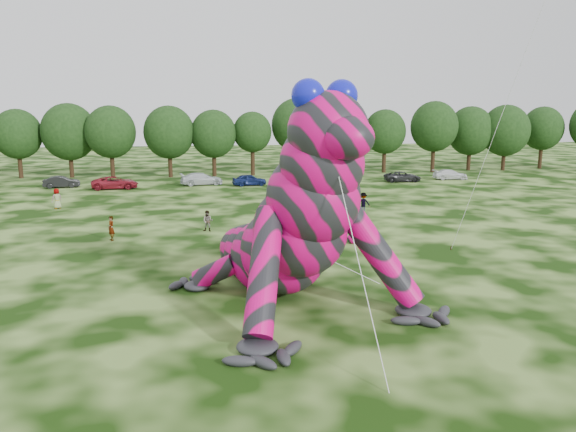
# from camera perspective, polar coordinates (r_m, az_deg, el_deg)

# --- Properties ---
(ground) EXTENTS (240.00, 240.00, 0.00)m
(ground) POSITION_cam_1_polar(r_m,az_deg,el_deg) (22.62, 7.24, -13.14)
(ground) COLOR #16330A
(ground) RESTS_ON ground
(inflatable_gecko) EXTENTS (23.81, 25.69, 10.40)m
(inflatable_gecko) POSITION_cam_1_polar(r_m,az_deg,el_deg) (28.03, -1.96, 2.74)
(inflatable_gecko) COLOR #D10468
(inflatable_gecko) RESTS_ON ground
(flying_kite) EXTENTS (3.67, 4.87, 16.97)m
(flying_kite) POSITION_cam_1_polar(r_m,az_deg,el_deg) (35.47, 24.56, 19.10)
(flying_kite) COLOR #BA3817
(flying_kite) RESTS_ON ground
(tree_4) EXTENTS (6.22, 5.60, 9.06)m
(tree_4) POSITION_cam_1_polar(r_m,az_deg,el_deg) (82.19, -25.72, 6.63)
(tree_4) COLOR black
(tree_4) RESTS_ON ground
(tree_5) EXTENTS (7.16, 6.44, 9.80)m
(tree_5) POSITION_cam_1_polar(r_m,az_deg,el_deg) (80.25, -21.31, 7.15)
(tree_5) COLOR black
(tree_5) RESTS_ON ground
(tree_6) EXTENTS (6.52, 5.86, 9.49)m
(tree_6) POSITION_cam_1_polar(r_m,az_deg,el_deg) (77.52, -17.53, 7.17)
(tree_6) COLOR black
(tree_6) RESTS_ON ground
(tree_7) EXTENTS (6.68, 6.01, 9.48)m
(tree_7) POSITION_cam_1_polar(r_m,az_deg,el_deg) (76.86, -11.96, 7.40)
(tree_7) COLOR black
(tree_7) RESTS_ON ground
(tree_8) EXTENTS (6.14, 5.53, 8.94)m
(tree_8) POSITION_cam_1_polar(r_m,az_deg,el_deg) (76.96, -7.55, 7.35)
(tree_8) COLOR black
(tree_8) RESTS_ON ground
(tree_9) EXTENTS (5.27, 4.74, 8.68)m
(tree_9) POSITION_cam_1_polar(r_m,az_deg,el_deg) (77.62, -3.62, 7.36)
(tree_9) COLOR black
(tree_9) RESTS_ON ground
(tree_10) EXTENTS (7.09, 6.38, 10.50)m
(tree_10) POSITION_cam_1_polar(r_m,az_deg,el_deg) (79.60, 0.88, 8.12)
(tree_10) COLOR black
(tree_10) RESTS_ON ground
(tree_11) EXTENTS (7.01, 6.31, 10.07)m
(tree_11) POSITION_cam_1_polar(r_m,az_deg,el_deg) (80.55, 5.45, 7.96)
(tree_11) COLOR black
(tree_11) RESTS_ON ground
(tree_12) EXTENTS (5.99, 5.39, 8.97)m
(tree_12) POSITION_cam_1_polar(r_m,az_deg,el_deg) (81.89, 9.79, 7.51)
(tree_12) COLOR black
(tree_12) RESTS_ON ground
(tree_13) EXTENTS (6.83, 6.15, 10.13)m
(tree_13) POSITION_cam_1_polar(r_m,az_deg,el_deg) (83.81, 14.60, 7.79)
(tree_13) COLOR black
(tree_13) RESTS_ON ground
(tree_14) EXTENTS (6.82, 6.14, 9.40)m
(tree_14) POSITION_cam_1_polar(r_m,az_deg,el_deg) (87.94, 18.00, 7.51)
(tree_14) COLOR black
(tree_14) RESTS_ON ground
(tree_15) EXTENTS (7.17, 6.45, 9.63)m
(tree_15) POSITION_cam_1_polar(r_m,az_deg,el_deg) (89.46, 21.18, 7.43)
(tree_15) COLOR black
(tree_15) RESTS_ON ground
(tree_16) EXTENTS (6.26, 5.63, 9.37)m
(tree_16) POSITION_cam_1_polar(r_m,az_deg,el_deg) (94.46, 24.39, 7.26)
(tree_16) COLOR black
(tree_16) RESTS_ON ground
(car_1) EXTENTS (4.20, 1.93, 1.34)m
(car_1) POSITION_cam_1_polar(r_m,az_deg,el_deg) (70.62, -22.02, 3.23)
(car_1) COLOR black
(car_1) RESTS_ON ground
(car_2) EXTENTS (5.39, 2.87, 1.44)m
(car_2) POSITION_cam_1_polar(r_m,az_deg,el_deg) (67.44, -17.18, 3.25)
(car_2) COLOR maroon
(car_2) RESTS_ON ground
(car_3) EXTENTS (5.33, 2.90, 1.47)m
(car_3) POSITION_cam_1_polar(r_m,az_deg,el_deg) (68.56, -8.78, 3.74)
(car_3) COLOR silver
(car_3) RESTS_ON ground
(car_4) EXTENTS (4.22, 2.11, 1.38)m
(car_4) POSITION_cam_1_polar(r_m,az_deg,el_deg) (67.39, -3.94, 3.69)
(car_4) COLOR navy
(car_4) RESTS_ON ground
(car_5) EXTENTS (3.87, 1.55, 1.25)m
(car_5) POSITION_cam_1_polar(r_m,az_deg,el_deg) (71.59, 3.06, 4.07)
(car_5) COLOR beige
(car_5) RESTS_ON ground
(car_6) EXTENTS (4.72, 2.36, 1.28)m
(car_6) POSITION_cam_1_polar(r_m,az_deg,el_deg) (72.23, 11.57, 3.94)
(car_6) COLOR #29292C
(car_6) RESTS_ON ground
(car_7) EXTENTS (4.56, 2.12, 1.29)m
(car_7) POSITION_cam_1_polar(r_m,az_deg,el_deg) (75.96, 16.17, 4.07)
(car_7) COLOR white
(car_7) RESTS_ON ground
(spectator_0) EXTENTS (0.68, 0.76, 1.75)m
(spectator_0) POSITION_cam_1_polar(r_m,az_deg,el_deg) (41.24, -17.53, -1.20)
(spectator_0) COLOR gray
(spectator_0) RESTS_ON ground
(spectator_1) EXTENTS (0.92, 0.81, 1.59)m
(spectator_1) POSITION_cam_1_polar(r_m,az_deg,el_deg) (42.67, -8.15, -0.51)
(spectator_1) COLOR gray
(spectator_1) RESTS_ON ground
(spectator_4) EXTENTS (1.09, 1.03, 1.87)m
(spectator_4) POSITION_cam_1_polar(r_m,az_deg,el_deg) (56.00, -22.42, 1.65)
(spectator_4) COLOR gray
(spectator_4) RESTS_ON ground
(spectator_2) EXTENTS (1.34, 0.97, 1.86)m
(spectator_2) POSITION_cam_1_polar(r_m,az_deg,el_deg) (49.87, 7.66, 1.32)
(spectator_2) COLOR gray
(spectator_2) RESTS_ON ground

